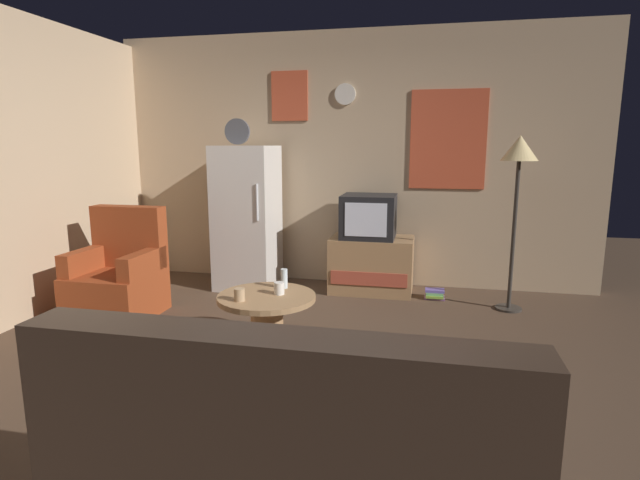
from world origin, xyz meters
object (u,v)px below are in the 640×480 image
(fridge, at_px, (247,217))
(standing_lamp, at_px, (519,162))
(armchair, at_px, (119,278))
(crt_tv, at_px, (369,216))
(book_stack, at_px, (435,294))
(tv_stand, at_px, (372,265))
(couch, at_px, (291,464))
(mug_ceramic_white, at_px, (279,288))
(mug_ceramic_tan, at_px, (239,295))
(wine_glass, at_px, (284,279))
(coffee_table, at_px, (267,323))

(fridge, xyz_separation_m, standing_lamp, (2.64, -0.24, 0.60))
(standing_lamp, xyz_separation_m, armchair, (-3.44, -0.88, -1.02))
(crt_tv, bearing_deg, book_stack, -10.81)
(tv_stand, xyz_separation_m, couch, (0.08, -3.42, 0.03))
(fridge, relative_size, crt_tv, 3.28)
(fridge, relative_size, book_stack, 8.86)
(mug_ceramic_white, bearing_deg, mug_ceramic_tan, -136.89)
(tv_stand, distance_m, wine_glass, 1.60)
(couch, relative_size, book_stack, 8.51)
(wine_glass, bearing_deg, crt_tv, 72.80)
(crt_tv, relative_size, coffee_table, 0.75)
(crt_tv, bearing_deg, armchair, -149.97)
(fridge, distance_m, armchair, 1.44)
(coffee_table, height_order, mug_ceramic_tan, mug_ceramic_tan)
(fridge, distance_m, wine_glass, 1.65)
(wine_glass, distance_m, couch, 2.01)
(fridge, distance_m, mug_ceramic_tan, 1.91)
(tv_stand, xyz_separation_m, standing_lamp, (1.32, -0.32, 1.07))
(armchair, bearing_deg, standing_lamp, 14.41)
(standing_lamp, relative_size, coffee_table, 2.21)
(book_stack, bearing_deg, mug_ceramic_white, -126.65)
(fridge, xyz_separation_m, coffee_table, (0.74, -1.62, -0.54))
(standing_lamp, bearing_deg, mug_ceramic_tan, -142.65)
(mug_ceramic_white, distance_m, armchair, 1.70)
(coffee_table, xyz_separation_m, book_stack, (1.23, 1.57, -0.17))
(fridge, bearing_deg, crt_tv, 3.82)
(mug_ceramic_tan, height_order, couch, couch)
(armchair, relative_size, book_stack, 4.81)
(crt_tv, bearing_deg, tv_stand, 1.38)
(standing_lamp, bearing_deg, couch, -111.82)
(coffee_table, relative_size, mug_ceramic_tan, 8.00)
(tv_stand, distance_m, standing_lamp, 1.73)
(wine_glass, height_order, armchair, armchair)
(armchair, distance_m, couch, 3.12)
(coffee_table, height_order, armchair, armchair)
(wine_glass, bearing_deg, couch, -73.10)
(wine_glass, bearing_deg, book_stack, 49.96)
(armchair, xyz_separation_m, book_stack, (2.77, 1.07, -0.29))
(wine_glass, relative_size, mug_ceramic_white, 1.67)
(crt_tv, xyz_separation_m, mug_ceramic_white, (-0.45, -1.67, -0.32))
(fridge, bearing_deg, mug_ceramic_tan, -71.50)
(coffee_table, xyz_separation_m, wine_glass, (0.08, 0.20, 0.29))
(armchair, bearing_deg, couch, -45.11)
(tv_stand, xyz_separation_m, crt_tv, (-0.04, -0.00, 0.51))
(mug_ceramic_white, bearing_deg, wine_glass, 93.31)
(mug_ceramic_tan, distance_m, book_stack, 2.26)
(wine_glass, bearing_deg, tv_stand, 71.45)
(tv_stand, distance_m, couch, 3.42)
(mug_ceramic_white, relative_size, book_stack, 0.45)
(wine_glass, distance_m, mug_ceramic_tan, 0.44)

